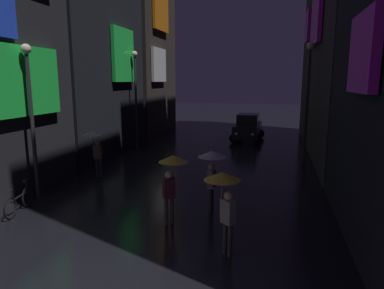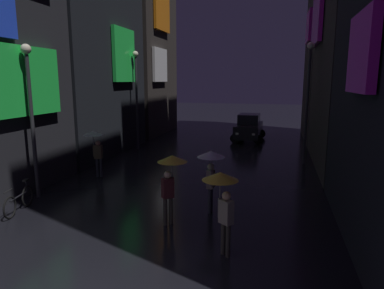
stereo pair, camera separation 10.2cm
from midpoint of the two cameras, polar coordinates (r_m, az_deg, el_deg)
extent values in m
cube|color=#26E54C|center=(14.00, -25.70, 9.49)|extent=(0.20, 3.51, 2.51)
cube|color=#26E54C|center=(21.11, -11.12, 14.39)|extent=(0.20, 2.64, 3.08)
cube|color=#2D2826|center=(29.17, -8.65, 18.58)|extent=(4.00, 7.14, 16.81)
cube|color=white|center=(26.93, -5.23, 13.05)|extent=(0.20, 2.80, 2.51)
cube|color=orange|center=(27.99, -4.91, 21.27)|extent=(0.20, 3.14, 2.90)
cube|color=#F226D8|center=(8.73, 26.80, 13.51)|extent=(0.20, 2.16, 1.77)
cube|color=#F226D8|center=(20.23, 20.34, 19.76)|extent=(0.20, 3.77, 3.16)
cube|color=#F226D8|center=(26.01, 19.01, 18.02)|extent=(0.20, 2.67, 2.06)
cylinder|color=#2D2D38|center=(16.02, -14.74, -3.76)|extent=(0.12, 0.12, 0.85)
cylinder|color=#2D2D38|center=(16.09, -15.34, -3.73)|extent=(0.12, 0.12, 0.85)
cube|color=brown|center=(15.89, -15.16, -1.21)|extent=(0.36, 0.26, 0.60)
sphere|color=tan|center=(15.82, -15.24, 0.25)|extent=(0.22, 0.22, 0.22)
cylinder|color=brown|center=(15.91, -15.84, -1.05)|extent=(0.09, 0.09, 0.50)
cylinder|color=slate|center=(15.85, -15.90, 0.14)|extent=(0.02, 0.02, 0.77)
cone|color=silver|center=(15.77, -15.99, 1.87)|extent=(0.90, 0.90, 0.20)
cylinder|color=#38332D|center=(8.79, 6.37, -15.66)|extent=(0.12, 0.12, 0.85)
cylinder|color=#38332D|center=(8.91, 5.55, -15.27)|extent=(0.12, 0.12, 0.85)
cube|color=gray|center=(8.55, 6.05, -11.09)|extent=(0.40, 0.39, 0.60)
sphere|color=tan|center=(8.41, 6.11, -8.50)|extent=(0.22, 0.22, 0.22)
cylinder|color=gray|center=(8.63, 4.99, -10.52)|extent=(0.09, 0.09, 0.50)
cylinder|color=slate|center=(8.51, 5.03, -8.42)|extent=(0.02, 0.02, 0.77)
cone|color=yellow|center=(8.37, 5.08, -5.28)|extent=(0.90, 0.90, 0.20)
cylinder|color=#2D2D38|center=(11.52, 3.44, -9.08)|extent=(0.12, 0.12, 0.85)
cylinder|color=#2D2D38|center=(11.36, 3.24, -9.38)|extent=(0.12, 0.12, 0.85)
cube|color=gray|center=(11.22, 3.38, -5.74)|extent=(0.23, 0.35, 0.60)
sphere|color=beige|center=(11.11, 3.40, -3.71)|extent=(0.22, 0.22, 0.22)
cylinder|color=gray|center=(11.02, 3.43, -5.77)|extent=(0.09, 0.09, 0.50)
cylinder|color=slate|center=(10.93, 3.45, -4.08)|extent=(0.02, 0.02, 0.77)
cone|color=silver|center=(10.82, 3.48, -1.60)|extent=(0.90, 0.90, 0.20)
cylinder|color=#38332D|center=(10.52, -4.20, -11.06)|extent=(0.12, 0.12, 0.85)
cylinder|color=#38332D|center=(10.58, -3.28, -10.91)|extent=(0.12, 0.12, 0.85)
cube|color=#4C1E23|center=(10.31, -3.79, -7.24)|extent=(0.40, 0.39, 0.60)
sphere|color=beige|center=(10.19, -3.81, -5.04)|extent=(0.22, 0.22, 0.22)
cylinder|color=#4C1E23|center=(10.40, -2.98, -6.77)|extent=(0.09, 0.09, 0.50)
cylinder|color=slate|center=(10.31, -2.99, -4.99)|extent=(0.02, 0.02, 0.77)
cone|color=yellow|center=(10.19, -3.02, -2.36)|extent=(0.90, 0.90, 0.20)
torus|color=black|center=(12.36, -27.89, -9.28)|extent=(0.21, 0.72, 0.72)
torus|color=black|center=(13.27, -25.55, -7.76)|extent=(0.21, 0.72, 0.72)
cylinder|color=black|center=(12.76, -26.74, -7.73)|extent=(0.26, 0.99, 0.05)
cylinder|color=black|center=(13.17, -25.67, -6.31)|extent=(0.04, 0.04, 0.40)
cube|color=black|center=(13.11, -25.75, -5.38)|extent=(0.17, 0.26, 0.06)
cylinder|color=black|center=(12.19, -28.11, -6.84)|extent=(0.13, 0.45, 0.03)
cube|color=black|center=(25.26, 9.55, 2.43)|extent=(1.81, 4.14, 0.90)
cube|color=black|center=(25.16, 9.60, 4.23)|extent=(1.49, 1.88, 0.70)
cylinder|color=black|center=(23.95, 11.08, 0.84)|extent=(0.65, 0.24, 0.64)
cylinder|color=black|center=(24.13, 7.26, 1.02)|extent=(0.65, 0.24, 0.64)
cylinder|color=black|center=(26.57, 11.57, 1.78)|extent=(0.65, 0.24, 0.64)
cylinder|color=black|center=(26.73, 8.11, 1.94)|extent=(0.65, 0.24, 0.64)
cube|color=white|center=(23.17, 10.33, 1.67)|extent=(0.20, 0.07, 0.14)
cube|color=white|center=(23.30, 7.64, 1.80)|extent=(0.20, 0.07, 0.14)
cylinder|color=#2D2D33|center=(21.74, -9.05, 6.67)|extent=(0.14, 0.14, 5.71)
sphere|color=#F9EFCC|center=(21.75, -9.28, 14.67)|extent=(0.36, 0.36, 0.36)
cylinder|color=#2D2D33|center=(13.64, -24.83, 2.46)|extent=(0.14, 0.14, 5.20)
sphere|color=#F9EFCC|center=(13.58, -25.76, 14.14)|extent=(0.36, 0.36, 0.36)
cylinder|color=#2D2D33|center=(18.47, 18.76, 5.72)|extent=(0.14, 0.14, 5.82)
sphere|color=#F9EFCC|center=(18.50, 19.35, 15.29)|extent=(0.36, 0.36, 0.36)
camera|label=1|loc=(0.05, -89.80, 0.04)|focal=32.00mm
camera|label=2|loc=(0.05, 90.20, -0.04)|focal=32.00mm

